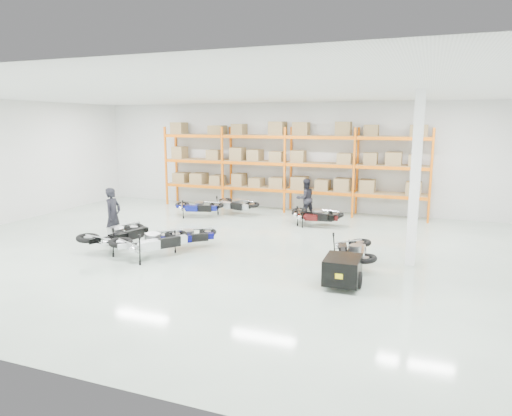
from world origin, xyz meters
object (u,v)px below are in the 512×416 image
at_px(moto_touring_right, 354,246).
at_px(moto_back_a, 198,204).
at_px(moto_back_c, 315,211).
at_px(moto_black_far_left, 117,230).
at_px(person_left, 113,215).
at_px(trailer, 343,270).
at_px(person_back, 305,199).
at_px(moto_back_b, 235,201).
at_px(moto_back_d, 317,213).
at_px(moto_blue_centre, 188,232).
at_px(moto_silver_left, 152,237).

xyz_separation_m(moto_touring_right, moto_back_a, (-6.78, 4.23, -0.02)).
relative_size(moto_touring_right, moto_back_c, 1.03).
height_order(moto_black_far_left, moto_touring_right, moto_black_far_left).
relative_size(moto_back_c, person_left, 1.00).
bearing_deg(person_left, moto_back_a, -8.91).
height_order(moto_black_far_left, moto_back_c, moto_black_far_left).
distance_m(trailer, person_back, 7.59).
bearing_deg(moto_back_b, moto_back_d, -85.05).
bearing_deg(person_left, moto_back_b, -19.55).
bearing_deg(trailer, moto_back_a, 137.84).
height_order(moto_blue_centre, moto_back_c, moto_back_c).
bearing_deg(person_back, moto_back_b, -35.88).
height_order(moto_back_a, person_left, person_left).
height_order(moto_silver_left, person_back, person_back).
bearing_deg(moto_back_a, moto_back_c, -101.28).
relative_size(moto_silver_left, moto_back_c, 1.13).
xyz_separation_m(moto_back_a, person_back, (4.05, 1.25, 0.26)).
distance_m(moto_black_far_left, moto_back_a, 5.10).
bearing_deg(moto_touring_right, moto_back_a, 135.83).
bearing_deg(moto_blue_centre, person_left, 55.22).
xyz_separation_m(moto_blue_centre, moto_silver_left, (-0.44, -1.18, 0.11)).
xyz_separation_m(moto_blue_centre, moto_touring_right, (4.90, -0.04, 0.06)).
relative_size(moto_silver_left, moto_black_far_left, 1.00).
bearing_deg(moto_back_c, trailer, -150.93).
xyz_separation_m(moto_touring_right, person_left, (-7.41, -0.15, 0.32)).
distance_m(moto_blue_centre, moto_silver_left, 1.27).
distance_m(person_left, person_back, 7.32).
bearing_deg(moto_touring_right, moto_back_c, 103.24).
distance_m(moto_back_a, person_left, 4.44).
distance_m(moto_back_d, person_back, 1.47).
xyz_separation_m(moto_back_b, moto_back_c, (3.53, -0.81, -0.02)).
height_order(moto_blue_centre, trailer, moto_blue_centre).
xyz_separation_m(moto_blue_centre, moto_back_b, (-0.70, 5.13, 0.07)).
bearing_deg(moto_back_b, moto_touring_right, -113.46).
xyz_separation_m(moto_back_a, moto_back_b, (1.18, 0.93, 0.03)).
bearing_deg(moto_black_far_left, moto_blue_centre, -138.16).
relative_size(moto_blue_centre, person_left, 0.92).
bearing_deg(moto_touring_right, trailer, -102.23).
relative_size(trailer, person_back, 1.07).
xyz_separation_m(moto_touring_right, moto_back_b, (-5.60, 5.16, 0.00)).
bearing_deg(moto_back_c, person_left, 140.06).
bearing_deg(moto_back_a, moto_back_d, -102.65).
relative_size(moto_touring_right, person_left, 1.03).
bearing_deg(moto_back_a, person_back, -85.70).
bearing_deg(trailer, moto_touring_right, 88.52).
bearing_deg(person_left, moto_silver_left, -116.48).
xyz_separation_m(moto_blue_centre, person_left, (-2.51, -0.19, 0.38)).
bearing_deg(moto_back_b, moto_back_c, -83.67).
xyz_separation_m(moto_blue_centre, person_back, (2.17, 5.44, 0.30)).
distance_m(moto_black_far_left, moto_back_b, 6.14).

